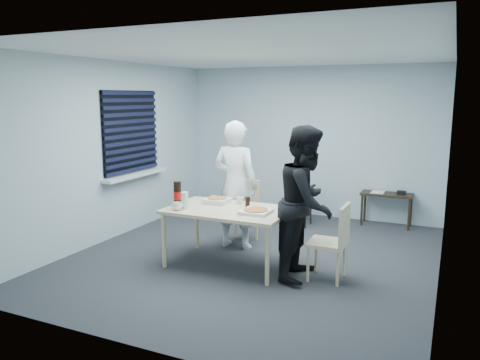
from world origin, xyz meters
The scene contains 19 objects.
room centered at (-2.20, 0.40, 1.44)m, with size 5.00×5.00×5.00m.
dining_table centered at (-0.17, -0.41, 0.66)m, with size 1.48×0.94×0.72m.
chair_far centered at (-0.41, 0.60, 0.51)m, with size 0.42×0.42×0.89m.
chair_right centered at (1.15, -0.36, 0.51)m, with size 0.42×0.42×0.89m.
person_white centered at (-0.39, 0.27, 0.89)m, with size 0.65×0.42×1.77m, color white.
person_black centered at (0.81, -0.37, 0.89)m, with size 0.86×0.47×1.77m, color black.
side_table centered at (1.38, 2.28, 0.46)m, with size 0.81×0.36×0.54m.
stool centered at (0.07, 1.72, 0.43)m, with size 0.39×0.39×0.54m.
backpack centered at (0.07, 1.71, 0.75)m, with size 0.30×0.22×0.42m.
pizza_box_a centered at (-0.44, -0.19, 0.76)m, with size 0.30×0.30×0.07m.
pizza_box_b centered at (0.22, -0.47, 0.74)m, with size 0.34×0.34×0.05m.
mug_a centered at (-0.70, -0.73, 0.77)m, with size 0.12×0.12×0.10m, color white.
mug_b centered at (-0.15, -0.10, 0.77)m, with size 0.10×0.10×0.09m, color white.
cola_glass centered at (0.02, -0.25, 0.79)m, with size 0.06×0.06×0.13m, color black.
soda_bottle centered at (-0.82, -0.54, 0.87)m, with size 0.10×0.10×0.31m.
plastic_cups centered at (-0.66, -0.62, 0.83)m, with size 0.09×0.09×0.21m, color silver.
rubber_band centered at (0.11, -0.67, 0.72)m, with size 0.06×0.06×0.00m, color red.
papers centered at (1.23, 2.30, 0.54)m, with size 0.20×0.27×0.00m, color white.
black_box centered at (1.60, 2.28, 0.57)m, with size 0.13×0.10×0.06m, color black.
Camera 1 is at (2.29, -5.44, 2.09)m, focal length 35.00 mm.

